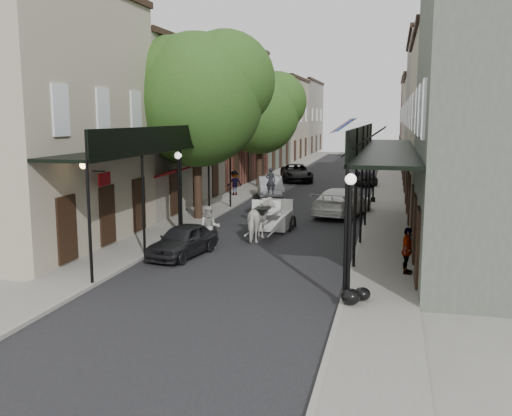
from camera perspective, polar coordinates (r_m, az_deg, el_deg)
The scene contains 24 objects.
ground at distance 19.41m, azimuth -2.65°, elevation -6.99°, with size 140.00×140.00×0.00m, color gray.
road at distance 38.64m, azimuth 5.62°, elevation 1.09°, with size 8.00×90.00×0.01m, color black.
sidewalk_left at distance 39.62m, azimuth -1.56°, elevation 1.42°, with size 2.20×90.00×0.12m, color gray.
sidewalk_right at distance 38.28m, azimuth 13.06°, elevation 0.91°, with size 2.20×90.00×0.12m, color gray.
building_row_left at distance 49.86m, azimuth -2.61°, elevation 8.98°, with size 5.00×80.00×10.50m, color #A09680.
building_row_right at distance 48.02m, azimuth 17.76°, elevation 8.55°, with size 5.00×80.00×10.50m, color gray.
gallery_left at distance 26.85m, azimuth -8.43°, elevation 6.20°, with size 2.20×18.05×4.88m.
gallery_right at distance 24.92m, azimuth 12.58°, elevation 5.85°, with size 2.20×18.05×4.88m.
tree_near at distance 29.64m, azimuth -5.12°, elevation 11.24°, with size 7.31×6.80×9.63m.
tree_far at distance 43.13m, azimuth 0.85°, elevation 9.74°, with size 6.45×6.00×8.61m.
lamppost_right_near at distance 16.29m, azimuth 9.30°, elevation -2.81°, with size 0.32×0.32×3.71m.
lamppost_left at distance 25.87m, azimuth -7.72°, elevation 1.65°, with size 0.32×0.32×3.71m.
lamppost_right_far at distance 36.08m, azimuth 11.70°, elevation 3.65°, with size 0.32×0.32×3.71m.
horse at distance 24.94m, azimuth 0.53°, elevation -1.19°, with size 0.99×2.17×1.83m, color silver.
carriage at distance 27.64m, azimuth 1.93°, elevation 0.41°, with size 1.94×2.73×3.07m.
pedestrian_walking at distance 23.47m, azimuth -4.66°, elevation -1.95°, with size 0.86×0.67×1.77m, color #A2A199.
pedestrian_sidewalk_left at distance 38.56m, azimuth -2.17°, elevation 2.53°, with size 1.07×0.61×1.65m, color gray.
pedestrian_sidewalk_right at distance 19.93m, azimuth 14.87°, elevation -4.15°, with size 0.93×0.39×1.59m, color gray.
car_left_near at distance 22.34m, azimuth -7.31°, elevation -3.23°, with size 1.49×3.70×1.26m, color black.
car_left_mid at distance 37.70m, azimuth 1.44°, elevation 2.04°, with size 1.54×4.40×1.45m, color gray.
car_left_far at distance 47.87m, azimuth 4.06°, elevation 3.53°, with size 2.40×5.20×1.44m, color black.
car_right_near at distance 31.62m, azimuth 8.62°, elevation 0.63°, with size 2.13×5.24×1.52m, color white.
car_right_far at distance 45.79m, azimuth 10.78°, elevation 3.03°, with size 1.49×3.71×1.26m, color black.
trash_bags at distance 16.69m, azimuth 9.89°, elevation -8.62°, with size 0.81×0.96×0.47m.
Camera 1 is at (5.22, -17.90, 5.39)m, focal length 40.00 mm.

